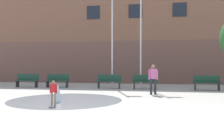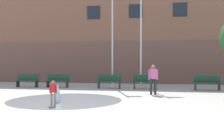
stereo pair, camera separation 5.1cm
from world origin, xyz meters
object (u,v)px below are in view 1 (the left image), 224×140
at_px(child_in_fountain, 53,91).
at_px(flagpole_right, 141,32).
at_px(park_bench_left_of_flagpoles, 58,80).
at_px(park_bench_under_left_flagpole, 109,81).
at_px(flagpole_left, 113,33).
at_px(park_bench_center, 145,82).
at_px(adult_watching, 153,77).
at_px(park_bench_under_right_flagpole, 207,82).
at_px(park_bench_far_left, 27,80).

height_order(child_in_fountain, flagpole_right, flagpole_right).
xyz_separation_m(park_bench_left_of_flagpoles, park_bench_under_left_flagpole, (3.64, -0.12, 0.00)).
relative_size(park_bench_left_of_flagpoles, flagpole_left, 0.22).
distance_m(park_bench_center, adult_watching, 3.10).
bearing_deg(flagpole_right, child_in_fountain, -110.21).
distance_m(park_bench_under_left_flagpole, park_bench_under_right_flagpole, 6.17).
bearing_deg(park_bench_under_right_flagpole, park_bench_left_of_flagpoles, 178.51).
relative_size(park_bench_left_of_flagpoles, park_bench_center, 1.00).
bearing_deg(flagpole_right, flagpole_left, 180.00).
relative_size(park_bench_left_of_flagpoles, adult_watching, 1.01).
bearing_deg(park_bench_far_left, flagpole_left, 9.70).
distance_m(park_bench_far_left, adult_watching, 9.19).
relative_size(flagpole_left, flagpole_right, 1.00).
height_order(park_bench_center, adult_watching, adult_watching).
height_order(park_bench_far_left, park_bench_left_of_flagpoles, same).
distance_m(park_bench_under_left_flagpole, adult_watching, 4.20).
height_order(park_bench_far_left, park_bench_under_right_flagpole, same).
height_order(park_bench_left_of_flagpoles, adult_watching, adult_watching).
relative_size(park_bench_under_right_flagpole, adult_watching, 1.01).
xyz_separation_m(park_bench_under_right_flagpole, child_in_fountain, (-7.12, -7.11, 0.10)).
distance_m(park_bench_left_of_flagpoles, child_in_fountain, 7.84).
bearing_deg(flagpole_right, adult_watching, -77.76).
xyz_separation_m(park_bench_far_left, park_bench_under_left_flagpole, (5.79, 0.06, 0.00)).
bearing_deg(flagpole_left, child_in_fountain, -97.20).
xyz_separation_m(park_bench_under_right_flagpole, flagpole_left, (-6.09, 1.07, 3.32)).
bearing_deg(flagpole_left, flagpole_right, 0.00).
relative_size(park_bench_center, adult_watching, 1.01).
height_order(park_bench_center, flagpole_left, flagpole_left).
bearing_deg(park_bench_under_left_flagpole, park_bench_center, 0.57).
height_order(park_bench_left_of_flagpoles, park_bench_center, same).
bearing_deg(adult_watching, park_bench_under_left_flagpole, 174.26).
xyz_separation_m(park_bench_under_left_flagpole, park_bench_under_right_flagpole, (6.17, -0.13, 0.00)).
bearing_deg(child_in_fountain, flagpole_left, 45.00).
bearing_deg(adult_watching, park_bench_under_right_flagpole, 81.28).
distance_m(park_bench_under_right_flagpole, flagpole_right, 5.40).
bearing_deg(park_bench_far_left, adult_watching, -18.57).
xyz_separation_m(child_in_fountain, flagpole_right, (3.01, 8.18, 3.23)).
height_order(park_bench_far_left, park_bench_under_left_flagpole, same).
xyz_separation_m(park_bench_under_left_flagpole, flagpole_right, (2.06, 0.94, 3.33)).
distance_m(park_bench_left_of_flagpoles, park_bench_under_right_flagpole, 9.81).
bearing_deg(park_bench_left_of_flagpoles, park_bench_center, -0.96).
bearing_deg(adult_watching, flagpole_right, 142.25).
relative_size(park_bench_far_left, flagpole_right, 0.22).
bearing_deg(park_bench_left_of_flagpoles, adult_watching, -25.41).
distance_m(adult_watching, flagpole_right, 4.94).
bearing_deg(child_in_fountain, park_bench_left_of_flagpoles, 72.26).
bearing_deg(child_in_fountain, park_bench_under_right_flagpole, 7.16).
xyz_separation_m(adult_watching, flagpole_left, (-2.83, 3.93, 2.87)).
bearing_deg(adult_watching, flagpole_left, 165.78).
bearing_deg(park_bench_under_left_flagpole, adult_watching, -45.75).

